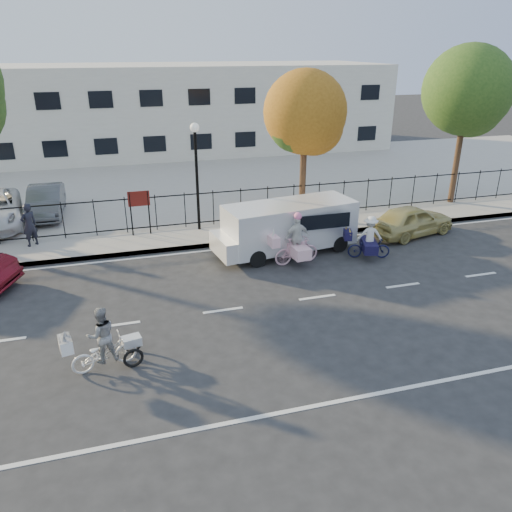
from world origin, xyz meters
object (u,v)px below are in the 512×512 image
object	(u,v)px
unicorn_bike	(296,245)
gold_sedan	(412,220)
bull_bike	(369,241)
lot_car_c	(46,201)
white_van	(287,226)
pedestrian	(29,225)
zebra_trike	(103,345)
lamppost	(196,158)

from	to	relation	value
unicorn_bike	gold_sedan	world-z (taller)	unicorn_bike
bull_bike	lot_car_c	distance (m)	14.23
unicorn_bike	white_van	size ratio (longest dim) A/B	0.35
unicorn_bike	lot_car_c	bearing A→B (deg)	43.36
pedestrian	lot_car_c	distance (m)	3.76
gold_sedan	lot_car_c	size ratio (longest dim) A/B	0.93
bull_bike	pedestrian	xyz separation A→B (m)	(-11.94, 4.30, 0.35)
unicorn_bike	gold_sedan	bearing A→B (deg)	-80.76
zebra_trike	lot_car_c	world-z (taller)	zebra_trike
lamppost	zebra_trike	world-z (taller)	lamppost
lot_car_c	white_van	bearing A→B (deg)	-36.24
zebra_trike	bull_bike	size ratio (longest dim) A/B	1.07
white_van	pedestrian	xyz separation A→B (m)	(-9.28, 2.93, -0.06)
zebra_trike	pedestrian	distance (m)	9.09
lot_car_c	pedestrian	bearing A→B (deg)	-93.05
lamppost	lot_car_c	bearing A→B (deg)	149.55
unicorn_bike	lot_car_c	size ratio (longest dim) A/B	0.48
zebra_trike	pedestrian	size ratio (longest dim) A/B	1.14
zebra_trike	unicorn_bike	world-z (taller)	unicorn_bike
white_van	bull_bike	bearing A→B (deg)	-35.64
lamppost	pedestrian	xyz separation A→B (m)	(-6.46, -0.07, -2.13)
lamppost	pedestrian	bearing A→B (deg)	-179.34
zebra_trike	lot_car_c	xyz separation A→B (m)	(-2.41, 12.45, 0.18)
lamppost	unicorn_bike	world-z (taller)	lamppost
unicorn_bike	pedestrian	bearing A→B (deg)	60.48
gold_sedan	pedestrian	xyz separation A→B (m)	(-14.78, 2.63, 0.35)
lamppost	bull_bike	bearing A→B (deg)	-38.60
zebra_trike	bull_bike	world-z (taller)	zebra_trike
zebra_trike	pedestrian	xyz separation A→B (m)	(-2.62, 8.70, 0.36)
white_van	pedestrian	size ratio (longest dim) A/B	3.32
white_van	lot_car_c	size ratio (longest dim) A/B	1.39
pedestrian	unicorn_bike	bearing A→B (deg)	118.15
white_van	lot_car_c	bearing A→B (deg)	135.26
lamppost	unicorn_bike	xyz separation A→B (m)	(2.74, -4.17, -2.40)
lamppost	zebra_trike	bearing A→B (deg)	-113.68
lamppost	white_van	size ratio (longest dim) A/B	0.78
zebra_trike	gold_sedan	world-z (taller)	zebra_trike
gold_sedan	lot_car_c	distance (m)	15.91
white_van	pedestrian	distance (m)	9.73
unicorn_bike	zebra_trike	bearing A→B (deg)	119.44
bull_bike	lot_car_c	world-z (taller)	bull_bike
bull_bike	white_van	size ratio (longest dim) A/B	0.32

